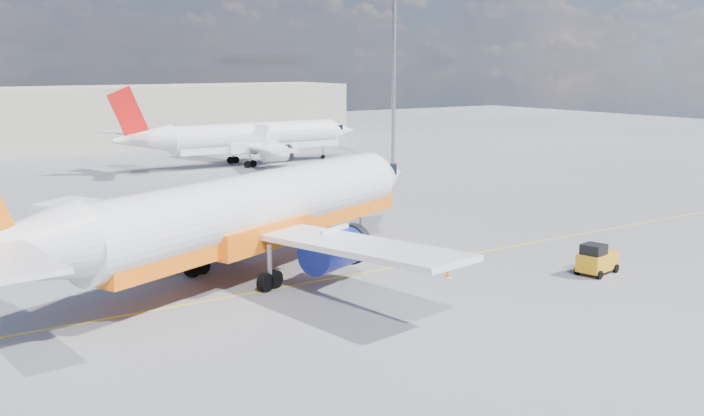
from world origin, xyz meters
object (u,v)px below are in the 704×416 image
main_jet (243,213)px  gse_tug (596,259)px  second_jet (248,138)px  traffic_cone (448,273)px

main_jet → gse_tug: 19.13m
second_jet → gse_tug: 51.62m
gse_tug → main_jet: bearing=136.7°
gse_tug → traffic_cone: gse_tug is taller
second_jet → traffic_cone: (-11.60, -47.49, -2.75)m
main_jet → gse_tug: size_ratio=13.02×
second_jet → gse_tug: bearing=-95.5°
gse_tug → second_jet: bearing=73.0°
main_jet → gse_tug: bearing=-54.5°
second_jet → main_jet: bearing=-116.9°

